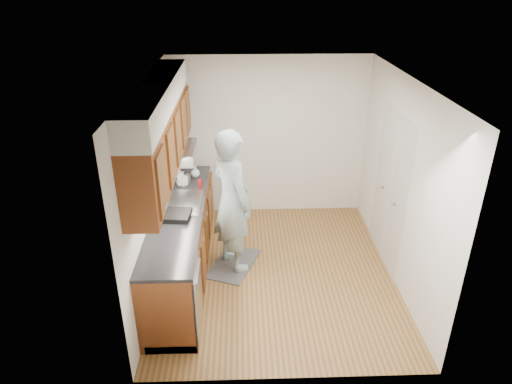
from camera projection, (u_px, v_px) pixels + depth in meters
floor at (275, 271)px, 6.01m from camera, size 3.50×3.50×0.00m
ceiling at (280, 81)px, 4.91m from camera, size 3.50×3.50×0.00m
wall_left at (151, 188)px, 5.41m from camera, size 0.02×3.50×2.50m
wall_right at (401, 184)px, 5.51m from camera, size 0.02×3.50×2.50m
wall_back at (269, 138)px, 7.03m from camera, size 3.00×0.02×2.50m
counter at (181, 242)px, 5.75m from camera, size 0.64×2.80×1.30m
upper_cabinets at (161, 130)px, 5.15m from camera, size 0.47×2.80×1.21m
closet_door at (390, 190)px, 5.87m from camera, size 0.02×1.22×2.05m
floor_mat at (233, 264)px, 6.15m from camera, size 0.77×0.97×0.02m
person at (232, 192)px, 5.68m from camera, size 0.84×0.91×2.15m
soap_bottle_a at (180, 176)px, 6.16m from camera, size 0.12×0.12×0.26m
soap_bottle_b at (183, 178)px, 6.17m from camera, size 0.13×0.13×0.20m
soap_bottle_c at (195, 171)px, 6.42m from camera, size 0.18×0.18×0.16m
soda_can at (200, 183)px, 6.13m from camera, size 0.08×0.08×0.11m
steel_can at (188, 178)px, 6.26m from camera, size 0.09×0.09×0.12m
dish_rack at (174, 215)px, 5.38m from camera, size 0.41×0.36×0.06m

